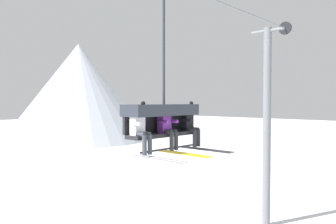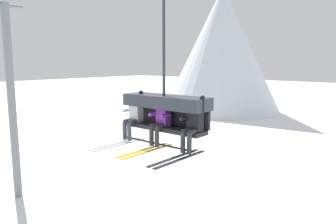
{
  "view_description": "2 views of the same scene",
  "coord_description": "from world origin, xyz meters",
  "px_view_note": "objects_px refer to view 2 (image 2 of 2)",
  "views": [
    {
      "loc": [
        -4.75,
        -6.76,
        5.71
      ],
      "look_at": [
        1.65,
        -0.87,
        5.43
      ],
      "focal_mm": 35.0,
      "sensor_mm": 36.0,
      "label": 1
    },
    {
      "loc": [
        6.76,
        -6.78,
        6.47
      ],
      "look_at": [
        1.61,
        -0.7,
        5.23
      ],
      "focal_mm": 35.0,
      "sensor_mm": 36.0,
      "label": 2
    }
  ],
  "objects_px": {
    "chairlift_chair": "(166,105)",
    "skier_black": "(192,124)",
    "skier_white": "(133,115)",
    "lift_tower_near": "(11,98)",
    "skier_purple": "(160,120)"
  },
  "relations": [
    {
      "from": "chairlift_chair",
      "to": "skier_purple",
      "type": "bearing_deg",
      "value": -90.0
    },
    {
      "from": "skier_white",
      "to": "chairlift_chair",
      "type": "bearing_deg",
      "value": 12.62
    },
    {
      "from": "chairlift_chair",
      "to": "skier_white",
      "type": "bearing_deg",
      "value": -167.38
    },
    {
      "from": "lift_tower_near",
      "to": "skier_white",
      "type": "bearing_deg",
      "value": -5.81
    },
    {
      "from": "skier_purple",
      "to": "skier_black",
      "type": "height_order",
      "value": "skier_black"
    },
    {
      "from": "chairlift_chair",
      "to": "skier_purple",
      "type": "xyz_separation_m",
      "value": [
        0.0,
        -0.22,
        -0.34
      ]
    },
    {
      "from": "chairlift_chair",
      "to": "lift_tower_near",
      "type": "bearing_deg",
      "value": 175.95
    },
    {
      "from": "chairlift_chair",
      "to": "skier_black",
      "type": "bearing_deg",
      "value": -12.53
    },
    {
      "from": "chairlift_chair",
      "to": "skier_white",
      "type": "distance_m",
      "value": 1.03
    },
    {
      "from": "lift_tower_near",
      "to": "skier_purple",
      "type": "height_order",
      "value": "lift_tower_near"
    },
    {
      "from": "chairlift_chair",
      "to": "skier_black",
      "type": "distance_m",
      "value": 1.03
    },
    {
      "from": "lift_tower_near",
      "to": "skier_purple",
      "type": "relative_size",
      "value": 5.4
    },
    {
      "from": "lift_tower_near",
      "to": "skier_black",
      "type": "xyz_separation_m",
      "value": [
        11.0,
        -0.92,
        0.31
      ]
    },
    {
      "from": "lift_tower_near",
      "to": "skier_black",
      "type": "relative_size",
      "value": 5.4
    },
    {
      "from": "lift_tower_near",
      "to": "skier_white",
      "type": "height_order",
      "value": "lift_tower_near"
    }
  ]
}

